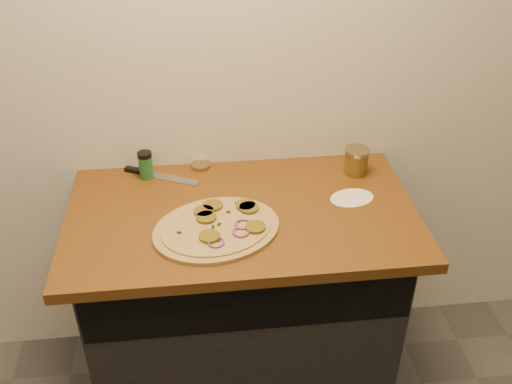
{
  "coord_description": "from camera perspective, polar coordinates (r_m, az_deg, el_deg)",
  "views": [
    {
      "loc": [
        -0.13,
        -0.17,
        2.04
      ],
      "look_at": [
        0.05,
        1.45,
        0.95
      ],
      "focal_mm": 40.0,
      "sensor_mm": 36.0,
      "label": 1
    }
  ],
  "objects": [
    {
      "name": "flour_spill",
      "position": [
        2.05,
        9.56,
        -0.58
      ],
      "size": [
        0.19,
        0.19,
        0.0
      ],
      "primitive_type": "cylinder",
      "rotation": [
        0.0,
        0.0,
        0.23
      ],
      "color": "silver",
      "rests_on": "countertop"
    },
    {
      "name": "countertop",
      "position": [
        1.97,
        -1.43,
        -2.3
      ],
      "size": [
        1.2,
        0.7,
        0.04
      ],
      "primitive_type": "cube",
      "color": "brown",
      "rests_on": "cabinet"
    },
    {
      "name": "mason_jar_lid",
      "position": [
        2.2,
        -5.56,
        2.65
      ],
      "size": [
        0.09,
        0.09,
        0.02
      ],
      "primitive_type": "cylinder",
      "rotation": [
        0.0,
        0.0,
        -0.2
      ],
      "color": "#9B865A",
      "rests_on": "countertop"
    },
    {
      "name": "salsa_jar",
      "position": [
        2.17,
        10.0,
        3.08
      ],
      "size": [
        0.09,
        0.09,
        0.1
      ],
      "color": "#9D120F",
      "rests_on": "countertop"
    },
    {
      "name": "pizza",
      "position": [
        1.87,
        -3.84,
        -3.54
      ],
      "size": [
        0.52,
        0.52,
        0.03
      ],
      "color": "tan",
      "rests_on": "countertop"
    },
    {
      "name": "cabinet",
      "position": [
        2.29,
        -1.34,
        -10.99
      ],
      "size": [
        1.1,
        0.6,
        0.86
      ],
      "primitive_type": "cube",
      "color": "black",
      "rests_on": "ground"
    },
    {
      "name": "chefs_knife",
      "position": [
        2.17,
        -10.13,
        1.73
      ],
      "size": [
        0.28,
        0.15,
        0.02
      ],
      "color": "#B7BAC1",
      "rests_on": "countertop"
    },
    {
      "name": "spice_shaker",
      "position": [
        2.15,
        -10.97,
        2.67
      ],
      "size": [
        0.05,
        0.05,
        0.11
      ],
      "color": "#1F642A",
      "rests_on": "countertop"
    }
  ]
}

